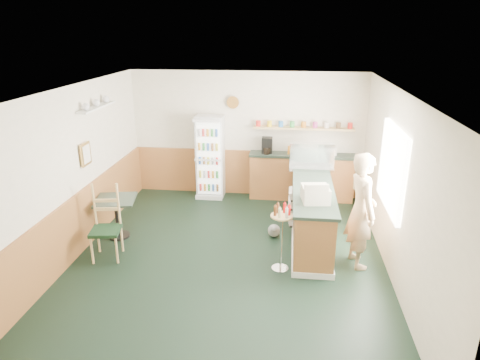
# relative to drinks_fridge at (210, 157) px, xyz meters

# --- Properties ---
(ground) EXTENTS (6.00, 6.00, 0.00)m
(ground) POSITION_rel_drinks_fridge_xyz_m (0.77, -2.74, -0.89)
(ground) COLOR black
(ground) RESTS_ON ground
(room_envelope) EXTENTS (5.04, 6.02, 2.72)m
(room_envelope) POSITION_rel_drinks_fridge_xyz_m (0.55, -2.01, 0.63)
(room_envelope) COLOR silver
(room_envelope) RESTS_ON ground
(service_counter) EXTENTS (0.68, 3.01, 1.01)m
(service_counter) POSITION_rel_drinks_fridge_xyz_m (2.12, -1.66, -0.43)
(service_counter) COLOR #AA6737
(service_counter) RESTS_ON ground
(back_counter) EXTENTS (2.24, 0.42, 1.69)m
(back_counter) POSITION_rel_drinks_fridge_xyz_m (1.96, 0.06, -0.34)
(back_counter) COLOR #AA6737
(back_counter) RESTS_ON ground
(drinks_fridge) EXTENTS (0.59, 0.52, 1.79)m
(drinks_fridge) POSITION_rel_drinks_fridge_xyz_m (0.00, 0.00, 0.00)
(drinks_fridge) COLOR silver
(drinks_fridge) RESTS_ON ground
(display_case) EXTENTS (0.83, 0.43, 0.47)m
(display_case) POSITION_rel_drinks_fridge_xyz_m (2.12, -0.91, 0.35)
(display_case) COLOR silver
(display_case) RESTS_ON service_counter
(cash_register) EXTENTS (0.45, 0.47, 0.23)m
(cash_register) POSITION_rel_drinks_fridge_xyz_m (2.12, -2.53, 0.23)
(cash_register) COLOR beige
(cash_register) RESTS_ON service_counter
(shopkeeper) EXTENTS (0.57, 0.70, 1.83)m
(shopkeeper) POSITION_rel_drinks_fridge_xyz_m (2.82, -2.60, 0.02)
(shopkeeper) COLOR tan
(shopkeeper) RESTS_ON ground
(condiment_stand) EXTENTS (0.34, 0.34, 1.07)m
(condiment_stand) POSITION_rel_drinks_fridge_xyz_m (1.63, -2.91, -0.20)
(condiment_stand) COLOR silver
(condiment_stand) RESTS_ON ground
(newspaper_rack) EXTENTS (0.09, 0.40, 0.64)m
(newspaper_rack) POSITION_rel_drinks_fridge_xyz_m (1.77, -1.72, -0.34)
(newspaper_rack) COLOR black
(newspaper_rack) RESTS_ON ground
(cafe_table) EXTENTS (0.78, 0.78, 0.73)m
(cafe_table) POSITION_rel_drinks_fridge_xyz_m (-1.28, -2.16, -0.38)
(cafe_table) COLOR black
(cafe_table) RESTS_ON ground
(cafe_chair) EXTENTS (0.52, 0.52, 1.21)m
(cafe_chair) POSITION_rel_drinks_fridge_xyz_m (-1.17, -2.79, -0.26)
(cafe_chair) COLOR black
(cafe_chair) RESTS_ON ground
(dog_doorstop) EXTENTS (0.22, 0.29, 0.27)m
(dog_doorstop) POSITION_rel_drinks_fridge_xyz_m (1.48, -1.84, -0.77)
(dog_doorstop) COLOR gray
(dog_doorstop) RESTS_ON ground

